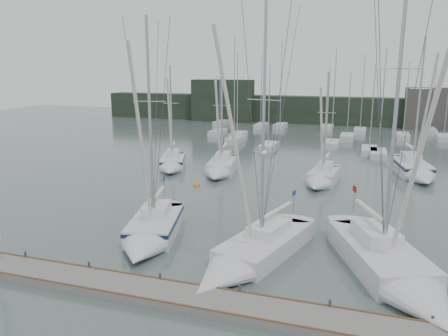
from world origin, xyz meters
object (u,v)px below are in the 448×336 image
Objects in this scene: sailboat_mid_c at (321,179)px; sailboat_mid_d at (416,171)px; sailboat_mid_b at (220,169)px; sailboat_mid_a at (172,164)px; sailboat_near_left at (150,234)px; sailboat_near_right at (398,275)px; sailboat_near_center at (245,258)px; buoy_a at (244,194)px; buoy_c at (197,186)px.

sailboat_mid_d is at bearing 40.06° from sailboat_mid_c.
sailboat_mid_d is at bearing 5.40° from sailboat_mid_b.
sailboat_near_left is at bearing -88.97° from sailboat_mid_a.
sailboat_near_center is at bearing 159.45° from sailboat_near_right.
sailboat_mid_c is (2.10, 18.03, 0.05)m from sailboat_near_center.
sailboat_mid_a is 1.01× the size of sailboat_mid_b.
sailboat_mid_a is at bearing -179.26° from sailboat_mid_c.
sailboat_mid_d is 28.65× the size of buoy_a.
buoy_c is at bearing 116.15° from sailboat_near_right.
sailboat_mid_a is (-20.76, 19.20, -0.04)m from sailboat_near_right.
buoy_c is (-18.90, -9.24, -0.64)m from sailboat_mid_d.
sailboat_near_left is at bearing -136.85° from sailboat_mid_d.
sailboat_near_center reaches higher than buoy_a.
sailboat_mid_d is at bearing 60.62° from sailboat_near_right.
sailboat_mid_c is at bearing 48.89° from sailboat_near_left.
sailboat_near_left is at bearing -110.80° from sailboat_mid_c.
sailboat_near_right is 17.19m from buoy_a.
sailboat_near_left is 1.33× the size of sailboat_mid_c.
sailboat_mid_c is 11.20m from buoy_c.
sailboat_mid_b is at bearing 80.47° from sailboat_near_left.
buoy_c is at bearing -66.64° from sailboat_mid_a.
sailboat_mid_d reaches higher than sailboat_mid_b.
sailboat_mid_c reaches higher than buoy_c.
sailboat_near_right is 35.60× the size of buoy_a.
sailboat_mid_a is (-6.89, 18.08, -0.01)m from sailboat_near_left.
sailboat_near_right reaches higher than sailboat_near_center.
buoy_c is (-8.48, 14.40, -0.50)m from sailboat_near_center.
sailboat_near_left is 19.35m from sailboat_mid_a.
sailboat_mid_b is 9.93m from sailboat_mid_c.
sailboat_near_right reaches higher than buoy_c.
sailboat_mid_d reaches higher than sailboat_mid_c.
sailboat_near_right is 26.36× the size of buoy_c.
sailboat_near_left is 18.67m from sailboat_mid_c.
buoy_c is at bearing 165.63° from buoy_a.
sailboat_near_center is 18.15m from sailboat_mid_c.
sailboat_near_center is 1.39× the size of sailboat_mid_c.
sailboat_mid_d reaches higher than buoy_a.
sailboat_near_left is 27.87m from sailboat_mid_d.
sailboat_mid_b is at bearing -179.34° from sailboat_mid_c.
sailboat_mid_d is at bearing -9.72° from sailboat_mid_a.
sailboat_near_left reaches higher than sailboat_mid_b.
sailboat_near_left is at bearing -94.28° from sailboat_mid_b.
sailboat_mid_d reaches higher than buoy_c.
sailboat_mid_b is at bearing -175.49° from sailboat_mid_d.
sailboat_mid_c is at bearing 99.08° from sailboat_near_center.
sailboat_mid_b reaches higher than buoy_c.
sailboat_near_center is at bearing -123.71° from sailboat_mid_d.
sailboat_near_left is 13.23m from buoy_c.
sailboat_mid_b is (5.42, -0.49, -0.01)m from sailboat_mid_a.
sailboat_near_right is at bearing 17.58° from sailboat_near_center.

